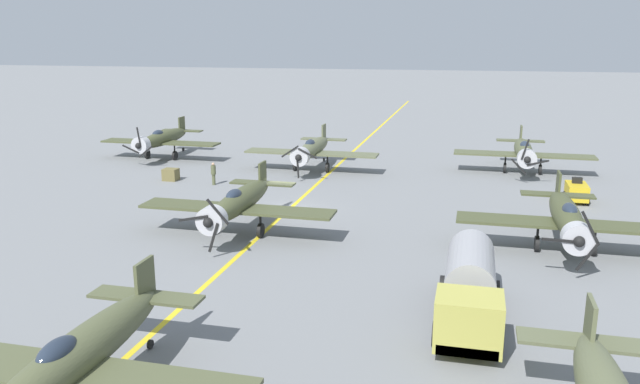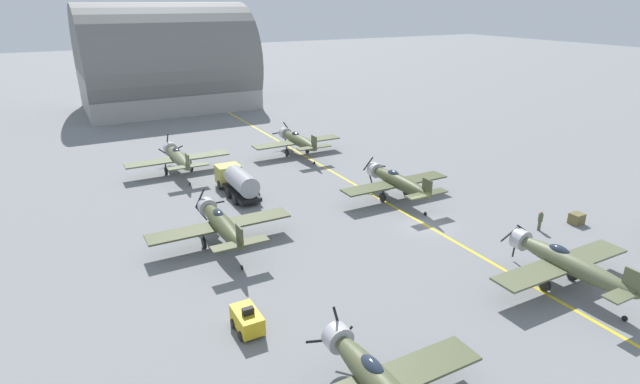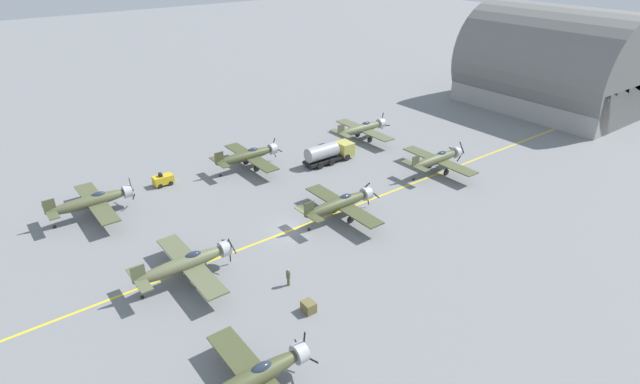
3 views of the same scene
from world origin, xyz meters
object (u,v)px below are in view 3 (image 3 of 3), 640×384
object	(u,v)px
airplane_near_left	(93,201)
airplane_mid_left	(248,156)
airplane_far_center	(437,159)
fuel_tanker	(329,153)
airplane_mid_center	(340,204)
airplane_far_left	(362,128)
tow_tractor	(163,180)
hangar	(551,71)
supply_crate_by_tanker	(309,307)
ground_crew_walking	(288,276)
airplane_near_right	(253,379)
airplane_near_center	(186,263)

from	to	relation	value
airplane_near_left	airplane_mid_left	world-z (taller)	airplane_near_left
airplane_far_center	fuel_tanker	distance (m)	15.51
airplane_mid_center	airplane_near_left	size ratio (longest dim) A/B	1.00
airplane_far_left	tow_tractor	distance (m)	32.42
airplane_mid_center	airplane_far_left	size ratio (longest dim) A/B	1.00
airplane_far_center	hangar	bearing A→B (deg)	102.63
airplane_far_center	supply_crate_by_tanker	xyz separation A→B (m)	(12.91, -31.69, -1.51)
airplane_far_left	fuel_tanker	size ratio (longest dim) A/B	1.50
airplane_mid_center	ground_crew_walking	distance (m)	13.78
tow_tractor	ground_crew_walking	distance (m)	28.10
airplane_near_right	airplane_far_left	xyz separation A→B (m)	(-33.89, 40.27, 0.00)
airplane_far_left	hangar	xyz separation A→B (m)	(8.15, 40.01, 4.98)
airplane_near_left	airplane_mid_center	bearing A→B (deg)	50.44
fuel_tanker	airplane_far_left	bearing A→B (deg)	110.96
airplane_far_center	airplane_near_center	size ratio (longest dim) A/B	1.00
airplane_mid_left	airplane_far_left	size ratio (longest dim) A/B	1.00
airplane_near_right	ground_crew_walking	size ratio (longest dim) A/B	6.45
airplane_mid_left	ground_crew_walking	size ratio (longest dim) A/B	6.45
airplane_near_right	airplane_near_center	distance (m)	16.07
airplane_near_right	fuel_tanker	bearing A→B (deg)	144.38
ground_crew_walking	airplane_mid_center	bearing A→B (deg)	119.78
tow_tractor	airplane_near_right	bearing A→B (deg)	-12.14
tow_tractor	ground_crew_walking	size ratio (longest dim) A/B	1.40
airplane_near_center	fuel_tanker	xyz separation A→B (m)	(-14.21, 28.44, -0.50)
fuel_tanker	hangar	bearing A→B (deg)	84.95
airplane_far_center	supply_crate_by_tanker	bearing A→B (deg)	-65.89
ground_crew_walking	airplane_near_center	bearing A→B (deg)	-131.47
airplane_near_right	ground_crew_walking	xyz separation A→B (m)	(-9.48, 9.35, -1.00)
airplane_mid_left	supply_crate_by_tanker	bearing A→B (deg)	-10.76
ground_crew_walking	supply_crate_by_tanker	size ratio (longest dim) A/B	1.54
tow_tractor	airplane_far_center	bearing A→B (deg)	59.07
airplane_far_left	hangar	size ratio (longest dim) A/B	0.40
airplane_near_left	airplane_far_left	distance (m)	41.84
airplane_far_center	hangar	distance (m)	40.92
airplane_near_center	ground_crew_walking	world-z (taller)	airplane_near_center
airplane_near_left	tow_tractor	world-z (taller)	airplane_near_left
airplane_mid_left	airplane_mid_center	bearing A→B (deg)	13.91
airplane_near_right	airplane_near_left	distance (m)	34.40
airplane_far_center	hangar	xyz separation A→B (m)	(-7.54, 39.91, 4.98)
airplane_near_center	supply_crate_by_tanker	distance (m)	12.63
airplane_mid_center	airplane_mid_left	size ratio (longest dim) A/B	1.00
fuel_tanker	ground_crew_walking	xyz separation A→B (m)	(20.66, -21.14, -0.50)
airplane_near_right	supply_crate_by_tanker	size ratio (longest dim) A/B	9.97
airplane_near_center	tow_tractor	xyz separation A→B (m)	(-21.62, 6.03, -1.22)
airplane_mid_left	fuel_tanker	distance (m)	11.76
airplane_mid_center	airplane_near_left	distance (m)	29.12
airplane_mid_center	airplane_near_center	distance (m)	19.24
airplane_mid_left	ground_crew_walking	bearing A→B (deg)	-12.50
ground_crew_walking	hangar	world-z (taller)	hangar
airplane_near_right	airplane_near_left	world-z (taller)	airplane_near_right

